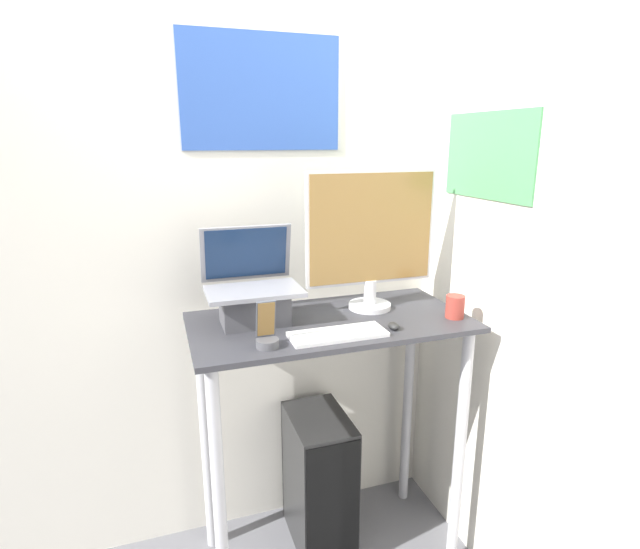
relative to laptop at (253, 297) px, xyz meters
name	(u,v)px	position (x,y,z in m)	size (l,w,h in m)	color
wall_back	(303,242)	(0.28, 0.28, 0.14)	(6.00, 0.06, 2.60)	silver
wall_side_right	(517,264)	(0.88, -0.33, 0.13)	(0.06, 6.00, 2.60)	silver
desk	(330,378)	(0.28, -0.07, -0.34)	(1.04, 0.53, 1.07)	#333338
laptop	(253,297)	(0.00, 0.00, 0.00)	(0.34, 0.27, 0.35)	#4C4C51
monitor	(371,239)	(0.47, 0.01, 0.19)	(0.53, 0.17, 0.55)	silver
keyboard	(338,334)	(0.25, -0.23, -0.09)	(0.34, 0.13, 0.02)	white
mouse	(393,326)	(0.46, -0.23, -0.08)	(0.04, 0.06, 0.03)	#262626
cell_phone	(267,335)	(0.00, -0.24, -0.06)	(0.08, 0.08, 0.16)	#4C4C51
computer_tower	(319,479)	(0.27, 0.03, -0.87)	(0.24, 0.37, 0.60)	black
mug	(455,307)	(0.73, -0.20, -0.05)	(0.07, 0.07, 0.09)	#9E382D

